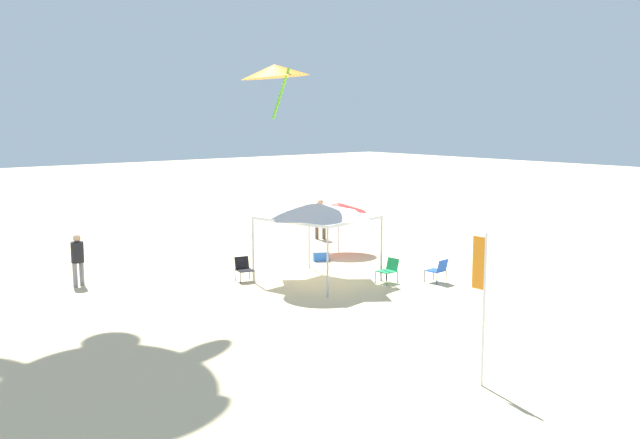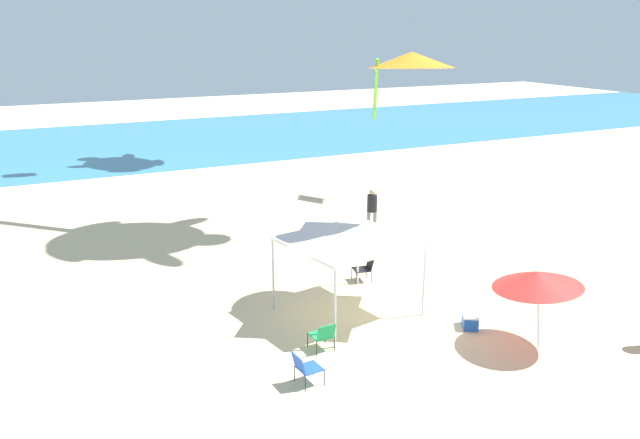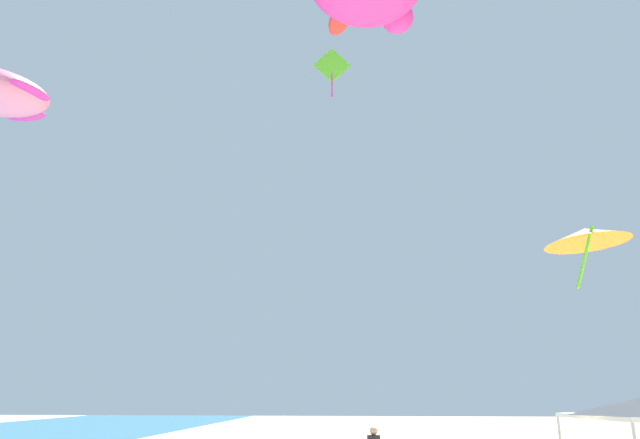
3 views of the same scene
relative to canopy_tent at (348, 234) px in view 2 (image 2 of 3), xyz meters
The scene contains 10 objects.
ground 2.97m from the canopy_tent, 31.52° to the right, with size 120.00×120.00×0.10m, color beige.
ocean_strip 31.45m from the canopy_tent, 87.41° to the left, with size 120.00×20.63×0.02m, color teal.
canopy_tent is the anchor object (origin of this frame).
beach_umbrella 5.15m from the canopy_tent, 49.00° to the right, with size 2.29×2.28×2.25m.
folding_chair_near_cooler 4.51m from the canopy_tent, 132.06° to the right, with size 0.67×0.59×0.82m.
folding_chair_facing_ocean 3.17m from the canopy_tent, 48.65° to the left, with size 0.72×0.64×0.82m.
folding_chair_left_of_tent 3.10m from the canopy_tent, 132.92° to the right, with size 0.56×0.64×0.82m.
cooler_box 4.14m from the canopy_tent, 41.69° to the right, with size 0.67×0.74×0.40m.
person_kite_handler 8.05m from the canopy_tent, 54.73° to the left, with size 0.41×0.43×1.74m.
kite_delta_orange 5.13m from the canopy_tent, ahead, with size 3.19×3.20×1.97m.
Camera 2 is at (-9.51, -14.08, 8.03)m, focal length 35.71 mm.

